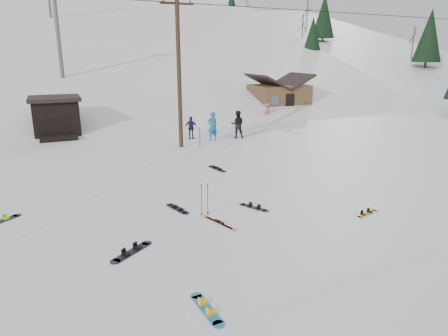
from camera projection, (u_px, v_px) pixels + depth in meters
name	position (u px, v px, depth m)	size (l,w,h in m)	color
ground	(258.00, 251.00, 12.00)	(200.00, 200.00, 0.00)	silver
ski_slope	(94.00, 167.00, 63.84)	(60.00, 75.00, 45.00)	white
ridge_right	(311.00, 146.00, 73.61)	(34.00, 85.00, 36.00)	silver
treeline_right	(335.00, 90.00, 62.72)	(20.00, 60.00, 10.00)	black
treeline_crest	(74.00, 79.00, 87.79)	(50.00, 6.00, 10.00)	black
utility_pole	(179.00, 70.00, 23.79)	(2.00, 0.26, 9.00)	#3A2819
trail_sign	(200.00, 127.00, 24.79)	(0.50, 0.09, 1.85)	#595B60
lift_hut	(56.00, 116.00, 28.17)	(3.40, 4.10, 2.75)	black
lift_tower_near	(57.00, 27.00, 34.72)	(2.20, 0.36, 8.00)	#595B60
cabin	(279.00, 98.00, 38.44)	(5.39, 4.40, 3.77)	brown
hero_snowboard	(207.00, 309.00, 9.24)	(0.37, 1.47, 0.10)	#1A76A9
hero_skis	(219.00, 223.00, 13.91)	(0.64, 1.65, 0.09)	#E14C17
ski_poles	(205.00, 199.00, 14.47)	(0.33, 0.09, 1.19)	black
board_scatter_a	(132.00, 251.00, 11.89)	(1.38, 1.07, 0.11)	black
board_scatter_b	(177.00, 209.00, 15.15)	(0.58, 1.33, 0.10)	black
board_scatter_c	(0.00, 221.00, 14.01)	(1.32, 1.08, 0.11)	black
board_scatter_d	(254.00, 207.00, 15.29)	(0.76, 1.19, 0.09)	black
board_scatter_e	(367.00, 213.00, 14.70)	(1.31, 0.48, 0.09)	yellow
board_scatter_f	(217.00, 169.00, 20.33)	(0.52, 1.39, 0.10)	black
skier_teal	(212.00, 126.00, 26.57)	(0.71, 0.46, 1.94)	#0E6391
skier_dark	(237.00, 124.00, 27.53)	(0.91, 0.71, 1.88)	black
skier_pink	(267.00, 112.00, 34.62)	(0.96, 0.55, 1.49)	#D44A90
skier_navy	(191.00, 128.00, 27.21)	(0.90, 0.38, 1.54)	#181C3D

